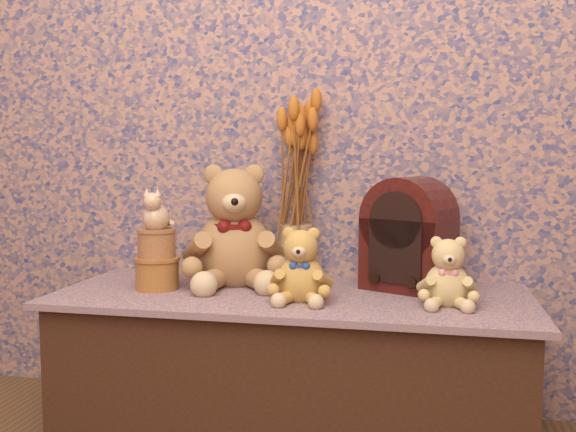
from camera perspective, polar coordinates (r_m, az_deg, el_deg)
name	(u,v)px	position (r m, az deg, el deg)	size (l,w,h in m)	color
display_shelf	(291,364)	(2.04, 0.30, -12.95)	(1.43, 0.60, 0.45)	navy
teddy_large	(234,220)	(2.09, -4.77, -0.37)	(0.33, 0.39, 0.42)	#A87241
teddy_medium	(301,261)	(1.86, 1.18, -4.00)	(0.18, 0.22, 0.23)	#BB8634
teddy_small	(447,268)	(1.86, 13.88, -4.49)	(0.16, 0.20, 0.21)	tan
cathedral_radio	(409,233)	(2.04, 10.62, -1.52)	(0.25, 0.18, 0.35)	#330D09
ceramic_vase	(296,252)	(2.17, 0.68, -3.22)	(0.11, 0.11, 0.19)	tan
dried_stalks	(296,164)	(2.14, 0.69, 4.64)	(0.21, 0.21, 0.40)	#C3661F
biscuit_tin_lower	(157,274)	(2.07, -11.45, -5.00)	(0.13, 0.13, 0.10)	#B29534
biscuit_tin_upper	(157,244)	(2.05, -11.50, -2.44)	(0.12, 0.12, 0.09)	tan
cat_figurine	(156,209)	(2.04, -11.56, 0.64)	(0.10, 0.11, 0.13)	silver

